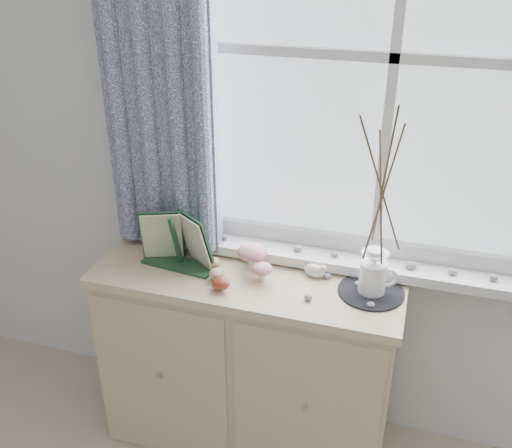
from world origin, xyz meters
name	(u,v)px	position (x,y,z in m)	size (l,w,h in m)	color
sideboard	(248,360)	(-0.15, 1.75, 0.43)	(1.20, 0.45, 0.85)	#CDB78F
botanical_book	(174,243)	(-0.43, 1.71, 0.97)	(0.34, 0.13, 0.24)	#1C3B24
toadstool_cluster	(255,257)	(-0.13, 1.78, 0.92)	(0.16, 0.17, 0.11)	silver
wooden_eggs	(217,273)	(-0.25, 1.68, 0.88)	(0.14, 0.17, 0.07)	tan
songbird_figurine	(315,270)	(0.10, 1.81, 0.88)	(0.11, 0.05, 0.06)	silver
crocheted_doily	(371,292)	(0.32, 1.77, 0.85)	(0.24, 0.24, 0.01)	black
twig_pitcher	(383,186)	(0.32, 1.77, 1.27)	(0.32, 0.32, 0.74)	white
sideboard_pebbles	(332,285)	(0.18, 1.76, 0.86)	(0.33, 0.23, 0.02)	#98989B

